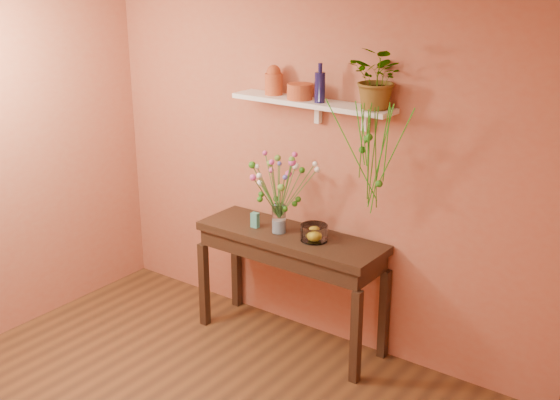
{
  "coord_description": "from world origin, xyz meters",
  "views": [
    {
      "loc": [
        2.87,
        -2.38,
        2.94
      ],
      "look_at": [
        0.0,
        1.55,
        1.25
      ],
      "focal_mm": 45.44,
      "sensor_mm": 36.0,
      "label": 1
    }
  ],
  "objects_px": {
    "terracotta_jug": "(274,80)",
    "blue_bottle": "(320,87)",
    "bouquet": "(280,178)",
    "glass_bowl": "(314,233)",
    "sideboard": "(290,249)",
    "spider_plant": "(379,78)",
    "glass_vase": "(279,221)"
  },
  "relations": [
    {
      "from": "glass_bowl",
      "to": "blue_bottle",
      "type": "bearing_deg",
      "value": 112.18
    },
    {
      "from": "glass_vase",
      "to": "spider_plant",
      "type": "bearing_deg",
      "value": 13.75
    },
    {
      "from": "terracotta_jug",
      "to": "glass_bowl",
      "type": "height_order",
      "value": "terracotta_jug"
    },
    {
      "from": "glass_vase",
      "to": "bouquet",
      "type": "height_order",
      "value": "bouquet"
    },
    {
      "from": "terracotta_jug",
      "to": "glass_bowl",
      "type": "relative_size",
      "value": 1.1
    },
    {
      "from": "blue_bottle",
      "to": "glass_bowl",
      "type": "distance_m",
      "value": 1.08
    },
    {
      "from": "glass_vase",
      "to": "blue_bottle",
      "type": "bearing_deg",
      "value": 28.12
    },
    {
      "from": "spider_plant",
      "to": "bouquet",
      "type": "bearing_deg",
      "value": -166.56
    },
    {
      "from": "terracotta_jug",
      "to": "bouquet",
      "type": "relative_size",
      "value": 0.42
    },
    {
      "from": "sideboard",
      "to": "glass_bowl",
      "type": "distance_m",
      "value": 0.29
    },
    {
      "from": "spider_plant",
      "to": "glass_bowl",
      "type": "distance_m",
      "value": 1.25
    },
    {
      "from": "sideboard",
      "to": "spider_plant",
      "type": "relative_size",
      "value": 3.55
    },
    {
      "from": "terracotta_jug",
      "to": "blue_bottle",
      "type": "bearing_deg",
      "value": -6.04
    },
    {
      "from": "sideboard",
      "to": "glass_vase",
      "type": "bearing_deg",
      "value": -158.87
    },
    {
      "from": "terracotta_jug",
      "to": "bouquet",
      "type": "height_order",
      "value": "terracotta_jug"
    },
    {
      "from": "blue_bottle",
      "to": "spider_plant",
      "type": "bearing_deg",
      "value": 4.41
    },
    {
      "from": "blue_bottle",
      "to": "glass_bowl",
      "type": "height_order",
      "value": "blue_bottle"
    },
    {
      "from": "glass_vase",
      "to": "glass_bowl",
      "type": "relative_size",
      "value": 1.09
    },
    {
      "from": "terracotta_jug",
      "to": "glass_bowl",
      "type": "xyz_separation_m",
      "value": [
        0.49,
        -0.16,
        -1.07
      ]
    },
    {
      "from": "terracotta_jug",
      "to": "sideboard",
      "type": "bearing_deg",
      "value": -29.48
    },
    {
      "from": "sideboard",
      "to": "glass_vase",
      "type": "height_order",
      "value": "glass_vase"
    },
    {
      "from": "bouquet",
      "to": "glass_bowl",
      "type": "xyz_separation_m",
      "value": [
        0.3,
        0.02,
        -0.38
      ]
    },
    {
      "from": "sideboard",
      "to": "blue_bottle",
      "type": "distance_m",
      "value": 1.28
    },
    {
      "from": "blue_bottle",
      "to": "bouquet",
      "type": "bearing_deg",
      "value": -152.35
    },
    {
      "from": "terracotta_jug",
      "to": "glass_bowl",
      "type": "distance_m",
      "value": 1.19
    },
    {
      "from": "sideboard",
      "to": "terracotta_jug",
      "type": "distance_m",
      "value": 1.3
    },
    {
      "from": "blue_bottle",
      "to": "glass_vase",
      "type": "bearing_deg",
      "value": -151.88
    },
    {
      "from": "terracotta_jug",
      "to": "glass_vase",
      "type": "distance_m",
      "value": 1.06
    },
    {
      "from": "blue_bottle",
      "to": "bouquet",
      "type": "xyz_separation_m",
      "value": [
        -0.26,
        -0.13,
        -0.69
      ]
    },
    {
      "from": "glass_bowl",
      "to": "spider_plant",
      "type": "bearing_deg",
      "value": 20.62
    },
    {
      "from": "bouquet",
      "to": "spider_plant",
      "type": "bearing_deg",
      "value": 13.44
    },
    {
      "from": "terracotta_jug",
      "to": "blue_bottle",
      "type": "height_order",
      "value": "blue_bottle"
    }
  ]
}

